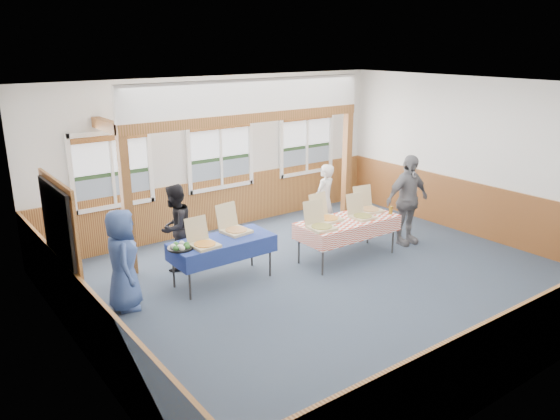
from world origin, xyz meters
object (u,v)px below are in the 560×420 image
at_px(woman_black, 175,227).
at_px(woman_white, 324,200).
at_px(man_blue, 123,260).
at_px(table_left, 222,243).
at_px(table_right, 348,222).
at_px(person_grey, 407,200).

bearing_deg(woman_black, woman_white, 141.86).
xyz_separation_m(woman_white, man_blue, (-4.51, -0.69, 0.03)).
relative_size(table_left, woman_white, 1.17).
bearing_deg(woman_black, table_left, 76.63).
relative_size(table_right, person_grey, 1.08).
bearing_deg(man_blue, table_right, -80.61).
bearing_deg(person_grey, table_left, 175.47).
relative_size(woman_white, man_blue, 0.97).
xyz_separation_m(table_left, table_right, (2.38, -0.46, 0.01)).
height_order(woman_white, woman_black, woman_black).
bearing_deg(person_grey, woman_white, 131.22).
bearing_deg(woman_white, person_grey, 108.02).
height_order(table_right, woman_black, woman_black).
xyz_separation_m(table_right, woman_white, (0.48, 1.20, 0.05)).
relative_size(woman_black, man_blue, 0.98).
distance_m(table_left, person_grey, 3.90).
bearing_deg(table_right, person_grey, -3.93).
xyz_separation_m(woman_black, person_grey, (4.22, -1.54, 0.13)).
height_order(woman_white, person_grey, person_grey).
distance_m(table_left, man_blue, 1.66).
bearing_deg(man_blue, person_grey, -79.74).
bearing_deg(table_left, woman_white, 19.38).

